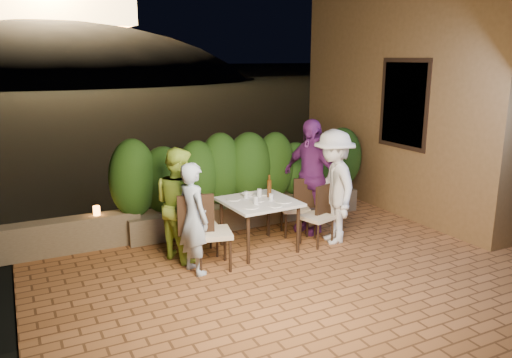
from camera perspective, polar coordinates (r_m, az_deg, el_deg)
ground at (r=6.71m, az=6.36°, el=-11.03°), size 400.00×400.00×0.00m
terrace_floor at (r=7.12m, az=4.13°, el=-9.96°), size 7.00×6.00×0.15m
building_wall at (r=9.94m, az=18.22°, el=11.45°), size 1.60×5.00×5.00m
window_pane at (r=9.07m, az=16.67°, el=8.22°), size 0.08×1.00×1.40m
window_frame at (r=9.06m, az=16.62°, el=8.22°), size 0.06×1.15×1.55m
planter at (r=8.60m, az=-0.84°, el=-3.74°), size 4.20×0.55×0.40m
hedge at (r=8.40m, az=-0.85°, el=1.14°), size 4.00×0.70×1.10m
parapet at (r=7.83m, az=-21.13°, el=-6.11°), size 2.20×0.30×0.50m
hill at (r=65.66m, az=-22.02°, el=6.84°), size 52.00×40.00×22.00m
dining_table at (r=7.40m, az=0.35°, el=-5.25°), size 1.06×1.06×0.75m
plate_nw at (r=6.95m, az=-0.57°, el=-3.22°), size 0.22×0.22×0.01m
plate_sw at (r=7.34m, az=-2.60°, el=-2.31°), size 0.21×0.21×0.01m
plate_ne at (r=7.24m, az=3.14°, el=-2.55°), size 0.24×0.24×0.01m
plate_se at (r=7.62m, az=1.05°, el=-1.68°), size 0.23×0.23×0.01m
plate_centre at (r=7.27m, az=0.11°, el=-2.44°), size 0.22×0.22×0.01m
plate_front at (r=7.02m, az=2.26°, el=-3.05°), size 0.20×0.20×0.01m
glass_nw at (r=7.08m, az=-0.02°, el=-2.44°), size 0.07×0.07×0.12m
glass_sw at (r=7.38m, az=-1.13°, el=-1.83°), size 0.06×0.06×0.11m
glass_ne at (r=7.27m, az=1.74°, el=-2.08°), size 0.06×0.06×0.10m
glass_se at (r=7.46m, az=0.39°, el=-1.59°), size 0.07×0.07×0.12m
beer_bottle at (r=7.42m, az=1.53°, el=-0.81°), size 0.07×0.07×0.34m
bowl at (r=7.53m, az=-0.94°, el=-1.76°), size 0.23×0.23×0.04m
chair_left_front at (r=6.72m, az=-4.97°, el=-5.98°), size 0.58×0.58×1.04m
chair_left_back at (r=7.21m, az=-6.22°, el=-5.17°), size 0.47×0.47×0.91m
chair_right_front at (r=7.62m, az=6.97°, el=-4.19°), size 0.52×0.52×0.90m
chair_right_back at (r=8.01m, az=4.43°, el=-3.17°), size 0.54×0.54×0.92m
diner_blue at (r=6.55m, az=-7.15°, el=-4.49°), size 0.46×0.61×1.49m
diner_green at (r=7.04m, az=-8.77°, el=-2.81°), size 0.82×0.93×1.60m
diner_white at (r=7.64m, az=8.83°, el=-0.89°), size 0.89×1.25×1.75m
diner_purple at (r=8.05m, az=6.25°, el=0.32°), size 0.74×1.17×1.85m
parapet_lamp at (r=7.78m, az=-17.75°, el=-3.46°), size 0.10×0.10×0.14m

